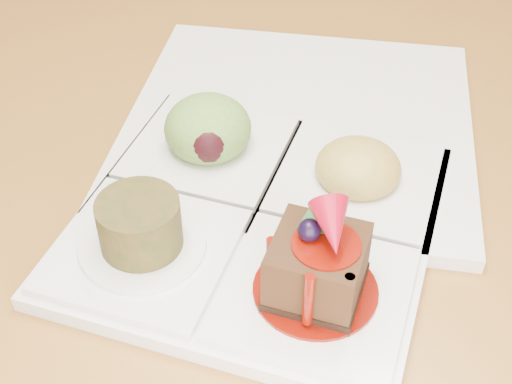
{
  "coord_description": "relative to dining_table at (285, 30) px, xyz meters",
  "views": [
    {
      "loc": [
        -0.1,
        -0.8,
        1.12
      ],
      "look_at": [
        -0.07,
        -0.42,
        0.79
      ],
      "focal_mm": 50.0,
      "sensor_mm": 36.0,
      "label": 1
    }
  ],
  "objects": [
    {
      "name": "sampler_plate",
      "position": [
        -0.07,
        -0.41,
        0.09
      ],
      "size": [
        0.33,
        0.33,
        0.1
      ],
      "rotation": [
        0.0,
        0.0,
        -0.41
      ],
      "color": "silver",
      "rests_on": "dining_table"
    },
    {
      "name": "dining_table",
      "position": [
        0.0,
        0.0,
        0.0
      ],
      "size": [
        1.0,
        1.8,
        0.75
      ],
      "color": "olive",
      "rests_on": "ground"
    },
    {
      "name": "ground",
      "position": [
        0.0,
        0.0,
        -0.68
      ],
      "size": [
        6.0,
        6.0,
        0.0
      ],
      "primitive_type": "plane",
      "color": "#562F18"
    },
    {
      "name": "second_plate",
      "position": [
        -0.02,
        -0.3,
        0.07
      ],
      "size": [
        0.35,
        0.35,
        0.01
      ],
      "primitive_type": "cube",
      "rotation": [
        0.0,
        0.0,
        -0.25
      ],
      "color": "silver",
      "rests_on": "dining_table"
    }
  ]
}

